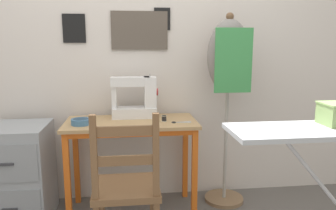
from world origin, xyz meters
TOP-DOWN VIEW (x-y plane):
  - wall_back at (0.00, 0.54)m, footprint 10.00×0.07m
  - sewing_table at (0.00, 0.23)m, footprint 0.98×0.48m
  - sewing_machine at (0.05, 0.36)m, footprint 0.36×0.16m
  - fabric_bowl at (-0.36, 0.16)m, footprint 0.14×0.14m
  - scissors at (0.34, 0.14)m, footprint 0.14×0.04m
  - thread_spool_near_machine at (0.24, 0.20)m, footprint 0.04×0.04m
  - wooden_chair at (-0.04, -0.30)m, footprint 0.40×0.38m
  - filing_cabinet at (-0.82, 0.21)m, footprint 0.44×0.47m
  - dress_form at (0.76, 0.32)m, footprint 0.34×0.32m

SIDE VIEW (x-z plane):
  - filing_cabinet at x=-0.82m, z-range 0.00..0.72m
  - wooden_chair at x=-0.04m, z-range -0.03..0.89m
  - sewing_table at x=0.00m, z-range 0.25..0.98m
  - scissors at x=0.34m, z-range 0.72..0.73m
  - thread_spool_near_machine at x=0.24m, z-range 0.73..0.77m
  - fabric_bowl at x=-0.36m, z-range 0.73..0.77m
  - sewing_machine at x=0.05m, z-range 0.71..1.05m
  - dress_form at x=0.76m, z-range 0.36..1.89m
  - wall_back at x=0.00m, z-range 0.00..2.55m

